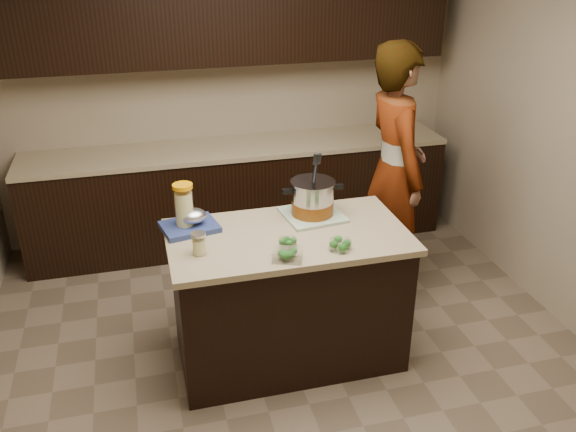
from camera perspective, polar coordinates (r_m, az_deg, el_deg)
The scene contains 13 objects.
ground_plane at distance 4.19m, azimuth 0.00°, elevation -12.70°, with size 4.00×4.00×0.00m, color brown.
room_shell at distance 3.40m, azimuth 0.00°, elevation 10.62°, with size 4.04×4.04×2.72m.
back_cabinets at distance 5.26m, azimuth -4.84°, elevation 7.15°, with size 3.60×0.63×2.33m.
island at distance 3.92m, azimuth 0.00°, elevation -7.50°, with size 1.46×0.81×0.90m.
dish_towel at distance 3.92m, azimuth 2.29°, elevation 0.12°, with size 0.36×0.36×0.02m, color #678B5D.
stock_pot at distance 3.88m, azimuth 2.31°, elevation 1.51°, with size 0.40×0.29×0.40m.
lemonade_pitcher at distance 3.75m, azimuth -9.69°, elevation 0.65°, with size 0.15×0.15×0.30m.
mason_jar at distance 3.49m, azimuth -8.33°, elevation -2.62°, with size 0.10×0.10×0.14m.
broccoli_tub_left at distance 3.54m, azimuth -0.02°, elevation -2.54°, with size 0.14×0.14×0.05m.
broccoli_tub_right at distance 3.52m, azimuth 4.90°, elevation -2.75°, with size 0.16×0.16×0.06m.
broccoli_tub_rect at distance 3.41m, azimuth -0.06°, elevation -3.71°, with size 0.20×0.17×0.06m.
blue_tray at distance 3.78m, azimuth -9.07°, elevation -0.62°, with size 0.38×0.33×0.13m.
person at distance 4.55m, azimuth 9.90°, elevation 4.07°, with size 0.70×0.46×1.91m, color gray.
Camera 1 is at (-0.83, -3.18, 2.59)m, focal length 38.00 mm.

